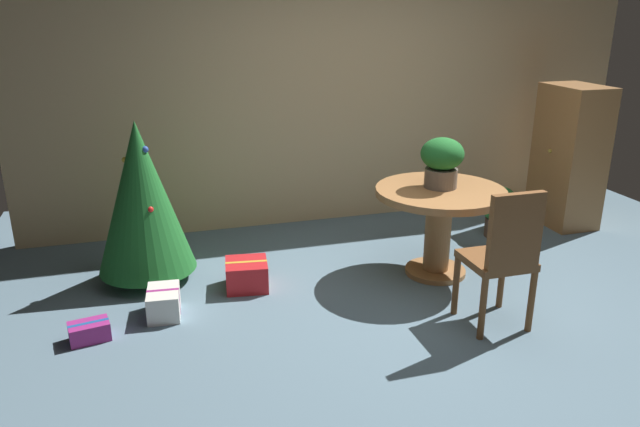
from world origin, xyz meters
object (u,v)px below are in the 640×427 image
at_px(gift_box_cream, 164,303).
at_px(gift_box_red, 247,275).
at_px(holiday_tree, 142,197).
at_px(wooden_chair_near, 504,254).
at_px(wooden_cabinet, 569,156).
at_px(gift_box_purple, 89,331).
at_px(round_dining_table, 439,212).
at_px(potted_plant, 499,209).
at_px(flower_vase, 442,160).

bearing_deg(gift_box_cream, gift_box_red, 23.39).
relative_size(holiday_tree, gift_box_red, 3.60).
xyz_separation_m(wooden_chair_near, wooden_cabinet, (1.73, 1.62, 0.14)).
bearing_deg(gift_box_purple, gift_box_cream, 22.85).
xyz_separation_m(wooden_chair_near, holiday_tree, (-2.20, 1.42, 0.14)).
xyz_separation_m(round_dining_table, wooden_chair_near, (0.00, -0.89, 0.01)).
height_order(wooden_cabinet, potted_plant, wooden_cabinet).
height_order(round_dining_table, wooden_cabinet, wooden_cabinet).
bearing_deg(holiday_tree, round_dining_table, -13.61).
xyz_separation_m(gift_box_purple, gift_box_cream, (0.47, 0.20, 0.03)).
xyz_separation_m(holiday_tree, gift_box_red, (0.71, -0.36, -0.57)).
relative_size(gift_box_purple, potted_plant, 0.57).
xyz_separation_m(holiday_tree, gift_box_cream, (0.08, -0.63, -0.58)).
height_order(wooden_chair_near, wooden_cabinet, wooden_cabinet).
bearing_deg(holiday_tree, wooden_cabinet, 2.93).
distance_m(wooden_chair_near, holiday_tree, 2.62).
xyz_separation_m(flower_vase, wooden_cabinet, (1.71, 0.69, -0.25)).
relative_size(flower_vase, potted_plant, 0.81).
height_order(holiday_tree, gift_box_cream, holiday_tree).
height_order(gift_box_cream, wooden_cabinet, wooden_cabinet).
bearing_deg(potted_plant, wooden_cabinet, 10.65).
height_order(wooden_chair_near, potted_plant, wooden_chair_near).
distance_m(wooden_chair_near, gift_box_red, 1.88).
relative_size(round_dining_table, wooden_chair_near, 1.03).
distance_m(wooden_chair_near, potted_plant, 1.75).
height_order(gift_box_purple, wooden_cabinet, wooden_cabinet).
bearing_deg(flower_vase, wooden_chair_near, -90.84).
relative_size(round_dining_table, gift_box_purple, 3.66).
bearing_deg(round_dining_table, gift_box_red, 173.46).
height_order(gift_box_purple, gift_box_cream, gift_box_cream).
distance_m(flower_vase, potted_plant, 1.24).
xyz_separation_m(flower_vase, gift_box_purple, (-2.60, -0.34, -0.86)).
distance_m(gift_box_cream, potted_plant, 3.11).
bearing_deg(round_dining_table, wooden_cabinet, 22.99).
bearing_deg(holiday_tree, gift_box_cream, -82.33).
bearing_deg(round_dining_table, gift_box_cream, -177.33).
height_order(flower_vase, gift_box_cream, flower_vase).
relative_size(wooden_chair_near, gift_box_purple, 3.54).
bearing_deg(flower_vase, gift_box_purple, -172.51).
distance_m(gift_box_cream, wooden_cabinet, 3.97).
height_order(round_dining_table, wooden_chair_near, wooden_chair_near).
xyz_separation_m(flower_vase, gift_box_red, (-1.50, 0.13, -0.82)).
relative_size(flower_vase, gift_box_cream, 1.18).
bearing_deg(wooden_cabinet, gift_box_cream, -167.78).
distance_m(holiday_tree, gift_box_red, 0.98).
relative_size(round_dining_table, gift_box_red, 2.87).
height_order(gift_box_cream, potted_plant, potted_plant).
distance_m(round_dining_table, holiday_tree, 2.27).
xyz_separation_m(round_dining_table, potted_plant, (0.92, 0.58, -0.25)).
height_order(gift_box_red, gift_box_cream, gift_box_red).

